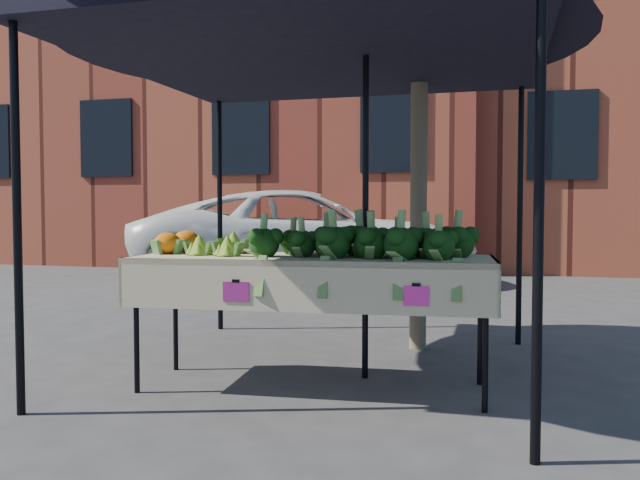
{
  "coord_description": "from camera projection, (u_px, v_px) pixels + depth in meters",
  "views": [
    {
      "loc": [
        1.42,
        -4.18,
        1.21
      ],
      "look_at": [
        0.21,
        0.27,
        1.0
      ],
      "focal_mm": 37.03,
      "sensor_mm": 36.0,
      "label": 1
    }
  ],
  "objects": [
    {
      "name": "ground",
      "position": [
        280.0,
        389.0,
        4.46
      ],
      "size": [
        90.0,
        90.0,
        0.0
      ],
      "primitive_type": "plane",
      "color": "#323235"
    },
    {
      "name": "table",
      "position": [
        312.0,
        323.0,
        4.45
      ],
      "size": [
        2.45,
        0.98,
        0.9
      ],
      "color": "beige",
      "rests_on": "ground"
    },
    {
      "name": "canopy",
      "position": [
        321.0,
        188.0,
        4.86
      ],
      "size": [
        3.16,
        3.16,
        2.74
      ],
      "primitive_type": null,
      "color": "black",
      "rests_on": "ground"
    },
    {
      "name": "broccoli_heap",
      "position": [
        360.0,
        236.0,
        4.36
      ],
      "size": [
        1.48,
        0.58,
        0.27
      ],
      "primitive_type": "ellipsoid",
      "color": "black",
      "rests_on": "table"
    },
    {
      "name": "romanesco_cluster",
      "position": [
        220.0,
        240.0,
        4.58
      ],
      "size": [
        0.44,
        0.48,
        0.21
      ],
      "primitive_type": "ellipsoid",
      "color": "#78A82C",
      "rests_on": "table"
    },
    {
      "name": "cauliflower_pair",
      "position": [
        177.0,
        240.0,
        4.76
      ],
      "size": [
        0.24,
        0.44,
        0.19
      ],
      "primitive_type": "ellipsoid",
      "color": "orange",
      "rests_on": "table"
    },
    {
      "name": "vehicle",
      "position": [
        305.0,
        115.0,
        10.62
      ],
      "size": [
        2.33,
        2.91,
        5.49
      ],
      "primitive_type": "imported",
      "rotation": [
        0.0,
        0.0,
        1.94
      ],
      "color": "white",
      "rests_on": "ground"
    },
    {
      "name": "street_tree",
      "position": [
        419.0,
        106.0,
        5.67
      ],
      "size": [
        2.13,
        2.13,
        4.2
      ],
      "primitive_type": null,
      "color": "#1E4C14",
      "rests_on": "ground"
    },
    {
      "name": "building_left",
      "position": [
        245.0,
        83.0,
        17.13
      ],
      "size": [
        12.0,
        8.0,
        9.0
      ],
      "primitive_type": "cube",
      "color": "maroon",
      "rests_on": "ground"
    }
  ]
}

